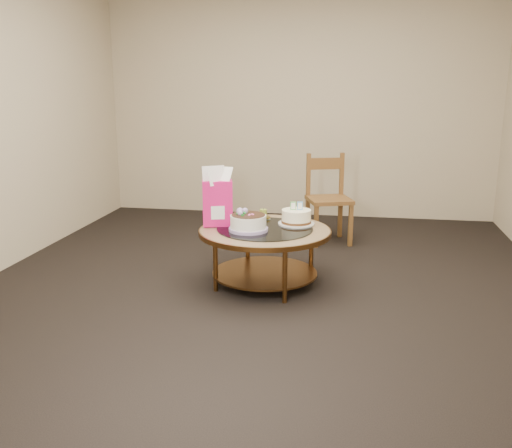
% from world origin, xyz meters
% --- Properties ---
extents(ground, '(5.00, 5.00, 0.00)m').
position_xyz_m(ground, '(0.00, 0.00, 0.00)').
color(ground, black).
rests_on(ground, ground).
extents(room_walls, '(4.52, 5.02, 2.61)m').
position_xyz_m(room_walls, '(0.00, 0.00, 1.54)').
color(room_walls, tan).
rests_on(room_walls, ground).
extents(coffee_table, '(1.02, 1.02, 0.46)m').
position_xyz_m(coffee_table, '(0.00, -0.00, 0.38)').
color(coffee_table, '#593719').
rests_on(coffee_table, ground).
extents(decorated_cake, '(0.30, 0.30, 0.17)m').
position_xyz_m(decorated_cake, '(-0.11, -0.09, 0.51)').
color(decorated_cake, '#9C86BE').
rests_on(decorated_cake, coffee_table).
extents(cream_cake, '(0.29, 0.29, 0.18)m').
position_xyz_m(cream_cake, '(0.22, 0.17, 0.51)').
color(cream_cake, silver).
rests_on(cream_cake, coffee_table).
extents(gift_bag, '(0.25, 0.21, 0.46)m').
position_xyz_m(gift_bag, '(-0.38, 0.03, 0.69)').
color(gift_bag, '#DD1478').
rests_on(gift_bag, coffee_table).
extents(pillar_candle, '(0.13, 0.13, 0.09)m').
position_xyz_m(pillar_candle, '(-0.06, 0.31, 0.49)').
color(pillar_candle, tan).
rests_on(pillar_candle, coffee_table).
extents(dining_chair, '(0.51, 0.51, 0.87)m').
position_xyz_m(dining_chair, '(0.42, 1.36, 0.44)').
color(dining_chair, brown).
rests_on(dining_chair, ground).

